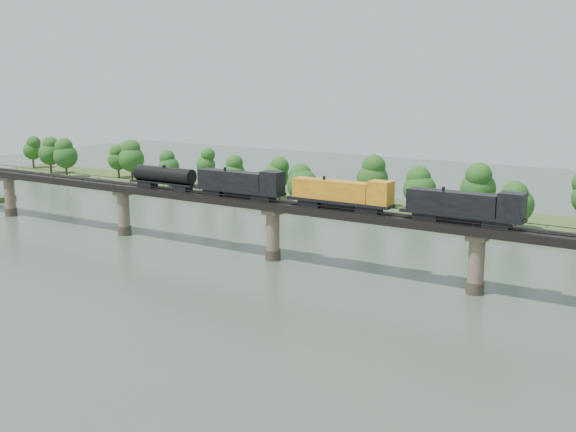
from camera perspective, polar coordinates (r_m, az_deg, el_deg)
The scene contains 6 objects.
ground at distance 117.23m, azimuth -9.52°, elevation -6.56°, with size 400.00×400.00×0.00m, color #364536.
far_bank at distance 186.58m, azimuth 8.33°, elevation 0.42°, with size 300.00×24.00×1.60m, color #314B1E.
bridge at distance 138.52m, azimuth -1.21°, elevation -1.28°, with size 236.00×30.00×11.50m.
bridge_superstructure at distance 137.28m, azimuth -1.22°, elevation 1.30°, with size 220.00×4.90×0.75m.
far_treeline at distance 184.82m, azimuth 5.51°, elevation 2.91°, with size 289.06×17.54×13.60m.
freight_train at distance 133.05m, azimuth 1.32°, elevation 2.04°, with size 82.96×3.23×5.71m.
Camera 1 is at (76.06, -81.77, 35.65)m, focal length 45.00 mm.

